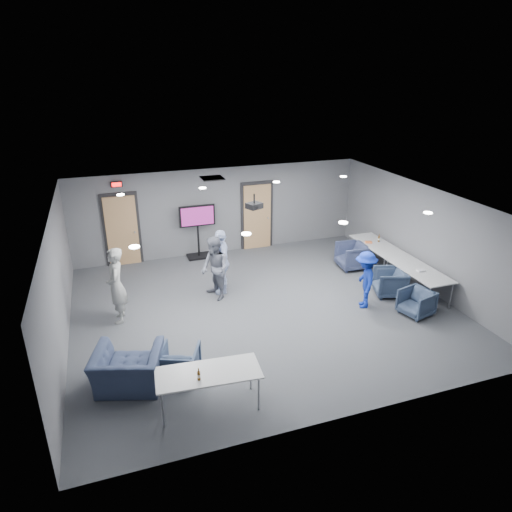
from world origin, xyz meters
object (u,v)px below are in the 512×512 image
object	(u,v)px
table_right_a	(377,245)
table_front_left	(208,374)
bottle_right	(379,239)
projector	(254,206)
person_b	(215,269)
person_c	(221,261)
person_d	(365,280)
chair_right_a	(352,256)
table_right_b	(419,271)
chair_front_b	(128,369)
bottle_front	(199,375)
chair_front_a	(180,362)
person_a	(116,286)
tv_stand	(198,228)
chair_right_c	(416,303)
chair_right_b	(390,282)

from	to	relation	value
table_right_a	table_front_left	distance (m)	7.44
bottle_right	projector	distance (m)	4.44
person_b	person_c	size ratio (longest dim) A/B	0.96
person_d	chair_right_a	world-z (taller)	person_d
table_right_b	projector	size ratio (longest dim) A/B	4.44
chair_front_b	bottle_front	distance (m)	1.63
chair_front_a	table_front_left	world-z (taller)	table_front_left
person_b	table_front_left	size ratio (longest dim) A/B	0.90
table_right_b	table_right_a	bearing A→B (deg)	0.00
person_c	bottle_right	xyz separation A→B (m)	(4.85, 0.20, -0.04)
projector	person_a	bearing A→B (deg)	160.02
person_a	chair_right_a	world-z (taller)	person_a
person_a	table_right_b	xyz separation A→B (m)	(7.37, -1.18, -0.21)
table_right_b	bottle_front	world-z (taller)	bottle_front
person_c	person_d	world-z (taller)	person_c
chair_front_a	bottle_front	distance (m)	1.25
tv_stand	bottle_right	bearing A→B (deg)	-25.05
chair_front_b	tv_stand	xyz separation A→B (m)	(2.57, 5.75, 0.56)
chair_right_c	bottle_front	world-z (taller)	bottle_front
person_a	table_front_left	size ratio (longest dim) A/B	0.99
table_front_left	chair_front_b	bearing A→B (deg)	146.59
chair_right_b	bottle_right	world-z (taller)	bottle_right
table_right_a	bottle_front	bearing A→B (deg)	125.28
person_c	chair_right_a	distance (m)	4.06
chair_front_b	bottle_front	size ratio (longest dim) A/B	5.28
bottle_front	tv_stand	bearing A→B (deg)	77.84
person_b	person_d	bearing A→B (deg)	51.07
person_c	table_right_b	distance (m)	5.07
bottle_right	projector	xyz separation A→B (m)	(-4.10, -0.64, 1.59)
chair_front_b	table_right_a	xyz separation A→B (m)	(7.35, 3.29, 0.30)
chair_right_b	tv_stand	bearing A→B (deg)	-115.63
person_c	chair_right_b	distance (m)	4.40
chair_right_c	bottle_front	distance (m)	5.89
chair_front_b	chair_right_c	bearing A→B (deg)	-158.09
bottle_right	chair_right_b	bearing A→B (deg)	-113.58
person_b	chair_right_b	distance (m)	4.53
person_d	bottle_front	size ratio (longest dim) A/B	6.33
person_d	chair_right_b	xyz separation A→B (m)	(0.97, 0.32, -0.37)
person_a	chair_right_c	distance (m)	7.04
chair_right_c	bottle_right	world-z (taller)	bottle_right
chair_right_c	chair_front_b	size ratio (longest dim) A/B	0.58
person_c	table_front_left	distance (m)	4.47
chair_right_c	table_right_a	xyz separation A→B (m)	(0.65, 2.74, 0.37)
chair_right_b	chair_right_c	bearing A→B (deg)	19.18
chair_right_c	chair_right_a	bearing A→B (deg)	166.25
person_b	tv_stand	distance (m)	2.82
chair_front_b	table_front_left	size ratio (longest dim) A/B	0.66
chair_front_a	projector	xyz separation A→B (m)	(2.45, 2.80, 2.08)
person_d	chair_front_b	xyz separation A→B (m)	(-5.73, -1.32, -0.33)
chair_front_b	table_right_b	bearing A→B (deg)	-152.05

